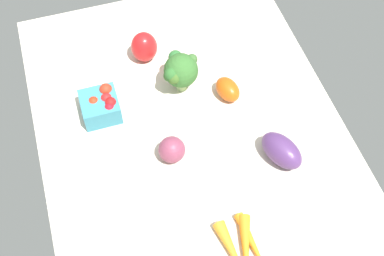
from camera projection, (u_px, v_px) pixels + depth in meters
The scene contains 8 objects.
tablecloth at pixel (192, 134), 129.47cm from camera, with size 104.00×76.00×2.00cm, color beige.
red_onion_near_basket at pixel (172, 150), 122.00cm from camera, with size 6.56×6.56×6.56cm, color #843A51.
bell_pepper_red at pixel (144, 47), 138.63cm from camera, with size 7.19×7.19×8.89cm, color red.
broccoli_head at pixel (180, 71), 130.47cm from camera, with size 9.91×9.75×11.60cm.
carrot_bunch at pixel (243, 251), 110.10cm from camera, with size 17.45×9.16×2.98cm.
berry_basket at pixel (101, 105), 129.02cm from camera, with size 9.37×9.37×7.32cm.
eggplant at pixel (282, 151), 121.75cm from camera, with size 11.59×6.77×6.77cm, color #523168.
roma_tomato at pixel (228, 89), 132.82cm from camera, with size 7.87×5.35×5.35cm, color #D55212.
Camera 1 is at (-66.80, 20.54, 110.00)cm, focal length 47.62 mm.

